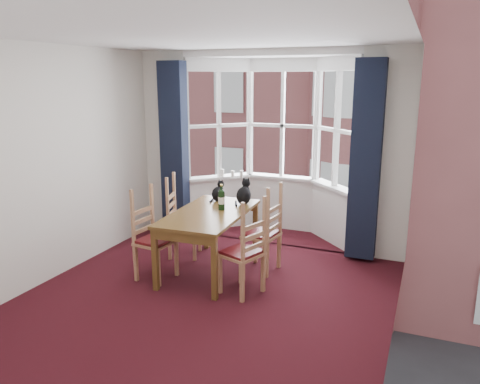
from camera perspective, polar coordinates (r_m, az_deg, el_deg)
The scene contains 23 objects.
floor at distance 5.21m, azimuth -5.34°, elevation -13.81°, with size 4.50×4.50×0.00m, color black.
ceiling at distance 4.64m, azimuth -6.14°, elevation 18.57°, with size 4.50×4.50×0.00m, color white.
wall_left at distance 5.92m, azimuth -23.10°, elevation 2.87°, with size 4.50×4.50×0.00m, color silver.
wall_right at distance 4.20m, azimuth 19.19°, elevation -0.86°, with size 4.50×4.50×0.00m, color silver.
wall_near at distance 3.01m, azimuth -26.28°, elevation -7.19°, with size 4.00×4.00×0.00m, color silver.
wall_back_pier_left at distance 7.46m, azimuth -8.86°, elevation 5.84°, with size 0.70×0.12×2.80m, color silver.
wall_back_pier_right at distance 6.43m, azimuth 17.34°, elevation 4.12°, with size 0.70×0.12×2.80m, color silver.
bay_window at distance 7.24m, azimuth 4.57°, elevation 5.72°, with size 2.76×0.94×2.80m.
curtain_left at distance 7.20m, azimuth -8.01°, elevation 5.18°, with size 0.38×0.22×2.60m, color black.
curtain_right at distance 6.28m, azimuth 15.06°, elevation 3.60°, with size 0.38×0.22×2.60m, color black.
dining_table at distance 5.86m, azimuth -3.74°, elevation -3.23°, with size 0.91×1.60×0.78m.
chair_left_near at distance 5.84m, azimuth -10.96°, elevation -5.83°, with size 0.44×0.46×0.92m.
chair_left_far at distance 6.49m, azimuth -7.56°, elevation -3.70°, with size 0.50×0.51×0.92m.
chair_right_near at distance 5.27m, azimuth 0.95°, elevation -7.76°, with size 0.52×0.53×0.92m.
chair_right_far at distance 5.91m, azimuth 3.38°, elevation -5.38°, with size 0.45×0.47×0.92m.
cat_left at distance 6.33m, azimuth -2.70°, elevation -0.09°, with size 0.19×0.24×0.29m.
cat_right at distance 6.15m, azimuth 0.49°, elevation -0.24°, with size 0.19×0.26×0.36m.
wine_bottle at distance 5.89m, azimuth -2.27°, elevation -0.82°, with size 0.08×0.08×0.33m.
candle_tall at distance 7.48m, azimuth -2.19°, elevation 2.35°, with size 0.06×0.06×0.12m, color white.
candle_short at distance 7.44m, azimuth -0.90°, elevation 2.23°, with size 0.06×0.06×0.10m, color white.
candle_extra at distance 7.41m, azimuth 0.17°, elevation 2.23°, with size 0.05×0.05×0.11m, color white.
street at distance 37.35m, azimuth 18.36°, elevation 0.00°, with size 80.00×80.00×0.00m, color #333335.
tenement_building at distance 18.23m, azimuth 15.69°, elevation 10.69°, with size 18.40×7.80×15.20m.
Camera 1 is at (2.18, -4.07, 2.40)m, focal length 35.00 mm.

